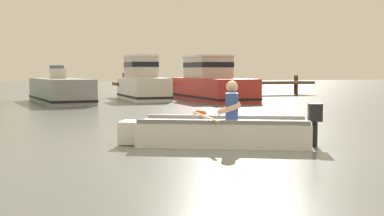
{
  "coord_description": "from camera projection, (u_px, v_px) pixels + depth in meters",
  "views": [
    {
      "loc": [
        -3.68,
        -8.7,
        1.37
      ],
      "look_at": [
        -0.05,
        2.22,
        0.55
      ],
      "focal_mm": 48.98,
      "sensor_mm": 36.0,
      "label": 1
    }
  ],
  "objects": [
    {
      "name": "ground_plane",
      "position": [
        233.0,
        146.0,
        9.49
      ],
      "size": [
        120.0,
        120.0,
        0.0
      ],
      "primitive_type": "plane",
      "color": "slate"
    },
    {
      "name": "wooden_dock",
      "position": [
        217.0,
        83.0,
        28.68
      ],
      "size": [
        11.34,
        1.64,
        1.27
      ],
      "color": "brown",
      "rests_on": "ground"
    },
    {
      "name": "rowboat_with_person",
      "position": [
        220.0,
        131.0,
        9.65
      ],
      "size": [
        3.54,
        2.43,
        1.19
      ],
      "color": "white",
      "rests_on": "ground"
    },
    {
      "name": "moored_boat_grey",
      "position": [
        60.0,
        91.0,
        22.59
      ],
      "size": [
        2.51,
        5.79,
        1.61
      ],
      "color": "gray",
      "rests_on": "ground"
    },
    {
      "name": "moored_boat_white",
      "position": [
        142.0,
        83.0,
        24.89
      ],
      "size": [
        1.7,
        4.52,
        2.13
      ],
      "color": "white",
      "rests_on": "ground"
    },
    {
      "name": "moored_boat_red",
      "position": [
        211.0,
        83.0,
        24.59
      ],
      "size": [
        2.15,
        6.4,
        2.11
      ],
      "color": "#B72D28",
      "rests_on": "ground"
    },
    {
      "name": "mooring_buoy",
      "position": [
        200.0,
        117.0,
        13.34
      ],
      "size": [
        0.39,
        0.39,
        0.39
      ],
      "primitive_type": "sphere",
      "color": "#E55919",
      "rests_on": "ground"
    }
  ]
}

